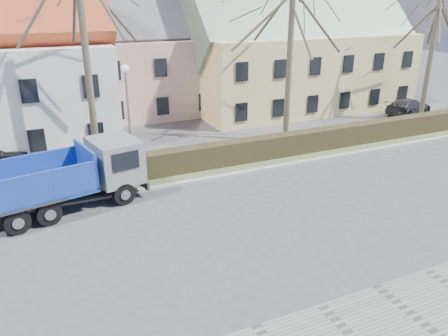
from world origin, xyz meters
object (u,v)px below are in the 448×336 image
dump_truck (59,180)px  parked_car_b (408,107)px  cart_frame (30,203)px  streetlight (129,121)px

dump_truck → parked_car_b: size_ratio=1.61×
cart_frame → dump_truck: bearing=-21.1°
dump_truck → parked_car_b: bearing=1.6°
dump_truck → cart_frame: bearing=147.5°
dump_truck → parked_car_b: (26.91, 6.20, -0.79)m
parked_car_b → cart_frame: bearing=88.7°
dump_truck → parked_car_b: dump_truck is taller
cart_frame → parked_car_b: 28.80m
streetlight → parked_car_b: streetlight is taller
streetlight → parked_car_b: (23.04, 3.31, -2.27)m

